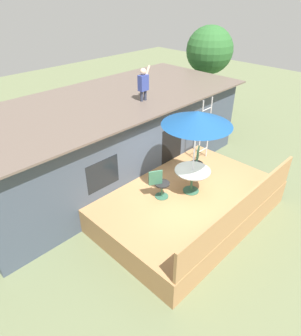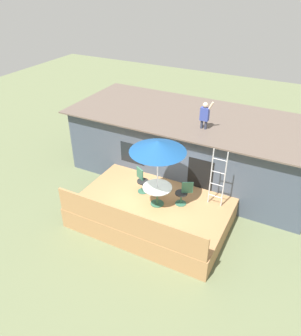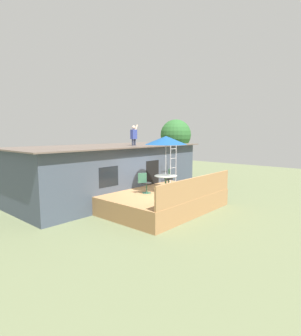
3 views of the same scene
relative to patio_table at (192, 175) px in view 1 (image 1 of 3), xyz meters
name	(u,v)px [view 1 (image 1 of 3)]	position (x,y,z in m)	size (l,w,h in m)	color
ground_plane	(184,213)	(-0.17, 0.06, -1.39)	(40.00, 40.00, 0.00)	#66704C
house	(109,137)	(-0.17, 3.66, 0.03)	(10.50, 4.50, 2.81)	#424C5B
deck	(185,203)	(-0.17, 0.06, -0.99)	(5.45, 3.79, 0.80)	#A87A4C
deck_railing	(243,209)	(-0.17, -1.79, -0.14)	(5.35, 0.08, 0.90)	#A87A4C
patio_table	(192,175)	(0.00, 0.00, 0.00)	(1.04, 1.04, 0.74)	#33664C
patio_umbrella	(197,118)	(0.00, 0.00, 1.76)	(1.90, 1.90, 2.54)	silver
step_ladder	(205,130)	(1.83, 0.94, 0.51)	(0.52, 0.04, 2.20)	silver
person_figure	(143,82)	(0.64, 2.66, 2.04)	(0.47, 0.20, 1.11)	#33384C
patio_chair_left	(160,184)	(-0.88, 0.47, -0.13)	(0.58, 0.44, 0.92)	#33664C
patio_chair_right	(197,163)	(0.81, 0.44, -0.13)	(0.58, 0.44, 0.92)	#33664C
backyard_tree	(209,51)	(6.89, 4.49, 1.92)	(2.26, 2.26, 4.48)	brown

